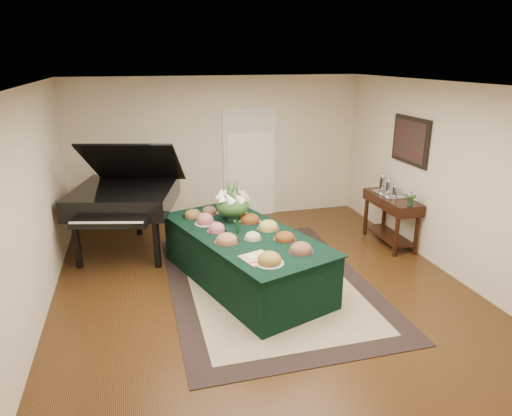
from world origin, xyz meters
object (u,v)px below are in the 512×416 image
object	(u,v)px
buffet_table	(244,257)
floral_centerpiece	(232,201)
mahogany_sideboard	(392,208)
grand_piano	(125,196)

from	to	relation	value
buffet_table	floral_centerpiece	xyz separation A→B (m)	(-0.04, 0.51, 0.66)
floral_centerpiece	mahogany_sideboard	world-z (taller)	floral_centerpiece
buffet_table	floral_centerpiece	world-z (taller)	floral_centerpiece
floral_centerpiece	grand_piano	distance (m)	1.83
mahogany_sideboard	floral_centerpiece	bearing A→B (deg)	-175.88
floral_centerpiece	buffet_table	bearing A→B (deg)	-85.12
buffet_table	grand_piano	bearing A→B (deg)	134.99
mahogany_sideboard	buffet_table	bearing A→B (deg)	-165.27
floral_centerpiece	mahogany_sideboard	distance (m)	2.77
buffet_table	mahogany_sideboard	size ratio (longest dim) A/B	2.53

